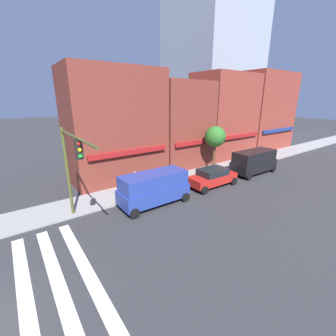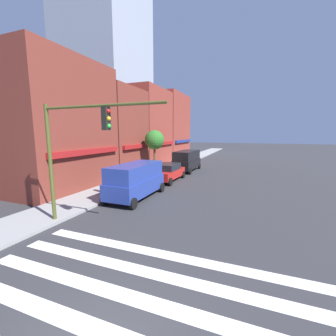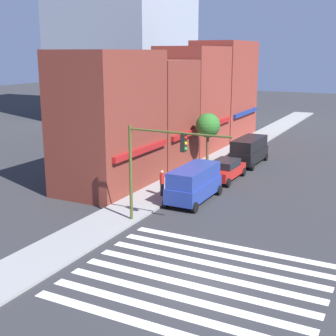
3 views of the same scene
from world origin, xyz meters
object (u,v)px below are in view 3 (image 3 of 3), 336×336
at_px(sedan_red, 225,169).
at_px(van_black, 249,150).
at_px(van_blue, 194,183).
at_px(traffic_signal, 154,157).
at_px(street_tree, 208,126).
at_px(pedestrian_red_jacket, 162,182).

relative_size(sedan_red, van_black, 0.88).
xyz_separation_m(van_blue, sedan_red, (5.94, 0.00, -0.44)).
distance_m(traffic_signal, van_blue, 5.82).
bearing_deg(van_black, van_blue, -178.89).
xyz_separation_m(sedan_red, van_black, (5.94, -0.00, 0.44)).
bearing_deg(van_black, sedan_red, -178.89).
relative_size(van_blue, van_black, 0.99).
bearing_deg(street_tree, traffic_signal, -169.40).
bearing_deg(sedan_red, traffic_signal, -179.61).
distance_m(van_blue, street_tree, 9.78).
height_order(van_blue, street_tree, street_tree).
height_order(van_blue, pedestrian_red_jacket, van_blue).
bearing_deg(sedan_red, van_blue, -178.88).
bearing_deg(van_blue, sedan_red, -0.28).
bearing_deg(street_tree, van_blue, -162.85).
relative_size(van_black, street_tree, 1.11).
relative_size(traffic_signal, sedan_red, 1.38).
distance_m(sedan_red, van_black, 5.96).
distance_m(pedestrian_red_jacket, street_tree, 9.70).
bearing_deg(van_black, street_tree, 136.10).
xyz_separation_m(traffic_signal, van_black, (17.01, -0.14, -2.73)).
relative_size(sedan_red, street_tree, 0.98).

